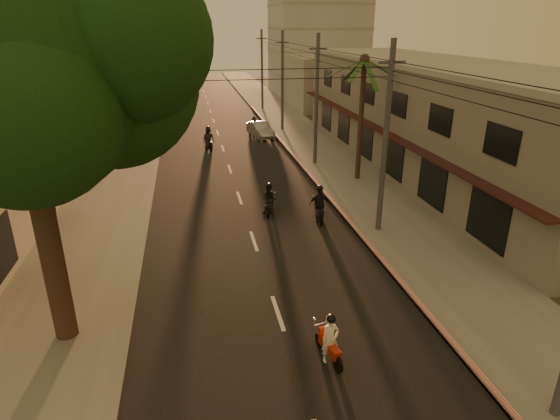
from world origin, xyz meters
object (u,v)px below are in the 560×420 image
at_px(scooter_red, 330,340).
at_px(scooter_far_a, 208,139).
at_px(parked_car, 260,130).
at_px(scooter_mid_b, 319,205).
at_px(broadleaf_tree, 32,67).
at_px(scooter_far_b, 254,126).
at_px(palm_tree, 364,67).
at_px(scooter_mid_a, 269,200).

height_order(scooter_red, scooter_far_a, scooter_far_a).
relative_size(scooter_red, parked_car, 0.39).
bearing_deg(scooter_mid_b, scooter_red, -96.99).
height_order(broadleaf_tree, scooter_far_b, broadleaf_tree).
bearing_deg(palm_tree, parked_car, 107.67).
bearing_deg(broadleaf_tree, parked_car, 69.39).
height_order(scooter_far_b, parked_car, scooter_far_b).
bearing_deg(scooter_mid_b, scooter_far_a, 113.65).
bearing_deg(scooter_far_a, scooter_mid_b, -84.01).
bearing_deg(scooter_far_b, scooter_mid_b, -96.57).
bearing_deg(broadleaf_tree, scooter_red, -20.67).
bearing_deg(scooter_red, scooter_mid_b, 65.19).
bearing_deg(parked_car, scooter_red, -104.82).
xyz_separation_m(scooter_red, scooter_far_b, (2.28, 31.90, -0.01)).
bearing_deg(parked_car, scooter_mid_b, -99.91).
height_order(scooter_far_a, scooter_far_b, scooter_far_a).
relative_size(palm_tree, parked_car, 1.91).
xyz_separation_m(broadleaf_tree, scooter_far_a, (5.47, 23.65, -7.59)).
distance_m(scooter_red, scooter_mid_a, 11.97).
bearing_deg(scooter_red, parked_car, 74.17).
xyz_separation_m(scooter_red, scooter_mid_b, (2.61, 10.52, 0.15)).
distance_m(scooter_mid_a, scooter_far_a, 14.78).
bearing_deg(scooter_far_b, broadleaf_tree, -116.40).
distance_m(scooter_far_a, parked_car, 6.11).
bearing_deg(parked_car, scooter_mid_a, -107.23).
bearing_deg(palm_tree, broadleaf_tree, -136.52).
distance_m(scooter_mid_a, scooter_mid_b, 2.76).
distance_m(broadleaf_tree, scooter_mid_b, 14.88).
xyz_separation_m(palm_tree, scooter_mid_b, (-4.33, -6.23, -6.27)).
xyz_separation_m(broadleaf_tree, scooter_red, (7.67, -2.89, -7.74)).
height_order(scooter_mid_b, scooter_far_b, scooter_mid_b).
xyz_separation_m(scooter_mid_a, scooter_mid_b, (2.35, -1.45, 0.08)).
bearing_deg(broadleaf_tree, scooter_far_a, 76.97).
height_order(scooter_mid_b, scooter_far_a, scooter_mid_b).
bearing_deg(scooter_mid_b, parked_car, 96.90).
height_order(broadleaf_tree, scooter_far_a, broadleaf_tree).
xyz_separation_m(broadleaf_tree, scooter_far_b, (9.95, 29.00, -7.75)).
bearing_deg(scooter_mid_a, scooter_far_a, 117.37).
xyz_separation_m(broadleaf_tree, parked_car, (10.30, 27.39, -7.80)).
height_order(scooter_mid_b, parked_car, scooter_mid_b).
relative_size(scooter_mid_a, parked_car, 0.41).
xyz_separation_m(scooter_red, scooter_mid_a, (0.26, 11.96, 0.08)).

